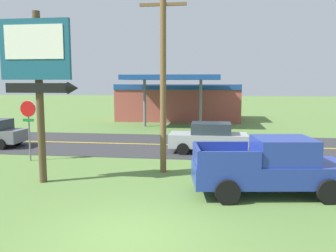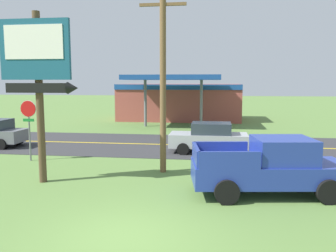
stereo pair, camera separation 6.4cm
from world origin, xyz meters
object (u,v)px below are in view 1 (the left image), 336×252
pickup_blue_parked_on_lawn (272,167)px  gas_station (179,101)px  car_silver_near_lane (209,137)px  stop_sign (28,120)px  utility_pole (163,67)px  motel_sign (38,68)px

pickup_blue_parked_on_lawn → gas_station: bearing=103.4°
car_silver_near_lane → gas_station: bearing=101.5°
stop_sign → car_silver_near_lane: stop_sign is taller
stop_sign → utility_pole: (6.77, -1.26, 2.42)m
gas_station → stop_sign: bearing=-105.1°
gas_station → car_silver_near_lane: gas_station is taller
gas_station → car_silver_near_lane: 16.73m
stop_sign → pickup_blue_parked_on_lawn: 11.56m
motel_sign → stop_sign: size_ratio=2.17×
pickup_blue_parked_on_lawn → car_silver_near_lane: bearing=107.9°
utility_pole → stop_sign: bearing=169.4°
utility_pole → pickup_blue_parked_on_lawn: size_ratio=1.52×
gas_station → car_silver_near_lane: (3.32, -16.36, -1.11)m
stop_sign → car_silver_near_lane: size_ratio=0.70×
utility_pole → gas_station: bearing=94.0°
utility_pole → car_silver_near_lane: size_ratio=1.96×
gas_station → pickup_blue_parked_on_lawn: gas_station is taller
stop_sign → gas_station: gas_station is taller
stop_sign → utility_pole: size_ratio=0.36×
motel_sign → car_silver_near_lane: bearing=47.7°
utility_pole → gas_station: utility_pole is taller
motel_sign → gas_station: bearing=83.0°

